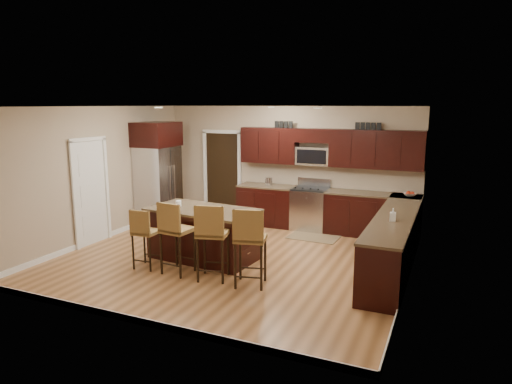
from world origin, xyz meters
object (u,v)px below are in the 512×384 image
at_px(stool_left, 144,232).
at_px(stool_mid, 174,230).
at_px(stool_extra, 250,238).
at_px(stool_right, 212,233).
at_px(island, 203,235).
at_px(range, 310,208).
at_px(refrigerator, 158,173).

bearing_deg(stool_left, stool_mid, -3.76).
bearing_deg(stool_extra, stool_mid, 165.63).
distance_m(stool_mid, stool_right, 0.68).
relative_size(island, stool_extra, 1.65).
height_order(range, island, range).
height_order(refrigerator, stool_extra, refrigerator).
distance_m(stool_left, stool_right, 1.30).
relative_size(range, stool_extra, 0.90).
height_order(island, stool_left, stool_left).
distance_m(island, refrigerator, 2.80).
relative_size(range, stool_mid, 0.92).
xyz_separation_m(stool_mid, refrigerator, (-2.09, 2.51, 0.45)).
bearing_deg(stool_mid, refrigerator, 135.23).
distance_m(range, refrigerator, 3.53).
xyz_separation_m(range, stool_right, (-0.53, -3.52, 0.30)).
bearing_deg(refrigerator, stool_extra, -36.20).
bearing_deg(stool_extra, range, 77.65).
bearing_deg(stool_left, stool_extra, -3.10).
xyz_separation_m(island, refrigerator, (-2.12, 1.66, 0.78)).
bearing_deg(stool_left, island, 49.81).
bearing_deg(stool_right, range, 67.13).
xyz_separation_m(stool_mid, stool_extra, (1.33, 0.00, 0.02)).
bearing_deg(refrigerator, stool_right, -42.09).
distance_m(range, stool_left, 3.96).
height_order(stool_left, stool_mid, stool_mid).
height_order(stool_right, stool_extra, same).
bearing_deg(stool_right, refrigerator, 123.52).
distance_m(stool_left, stool_extra, 1.95).
distance_m(range, island, 2.92).
xyz_separation_m(range, refrigerator, (-3.30, -1.01, 0.73)).
bearing_deg(stool_mid, range, 76.45).
xyz_separation_m(island, stool_extra, (1.30, -0.85, 0.34)).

